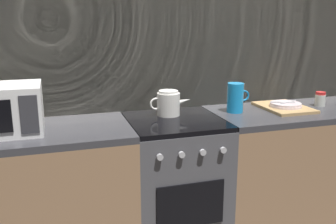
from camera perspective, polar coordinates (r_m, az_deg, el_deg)
The scene contains 8 objects.
back_wall at distance 2.64m, azimuth -1.13°, elevation 6.98°, with size 3.60×0.05×2.40m.
counter_left at distance 2.45m, azimuth -19.99°, elevation -12.91°, with size 1.20×0.60×0.90m.
stove_unit at distance 2.55m, azimuth 1.02°, elevation -10.93°, with size 0.60×0.63×0.90m.
counter_right at distance 2.93m, azimuth 18.13°, elevation -8.17°, with size 1.20×0.60×0.90m.
kettle at distance 2.47m, azimuth 0.09°, elevation 1.34°, with size 0.28×0.15×0.17m.
pitcher at distance 2.59m, azimuth 10.20°, elevation 2.16°, with size 0.16×0.11×0.20m.
dish_pile at distance 2.78m, azimuth 17.25°, elevation 0.81°, with size 0.30×0.40×0.06m.
spice_jar at distance 2.96m, azimuth 22.08°, elevation 1.83°, with size 0.08×0.08×0.10m.
Camera 1 is at (-0.73, -2.19, 1.52)m, focal length 40.18 mm.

